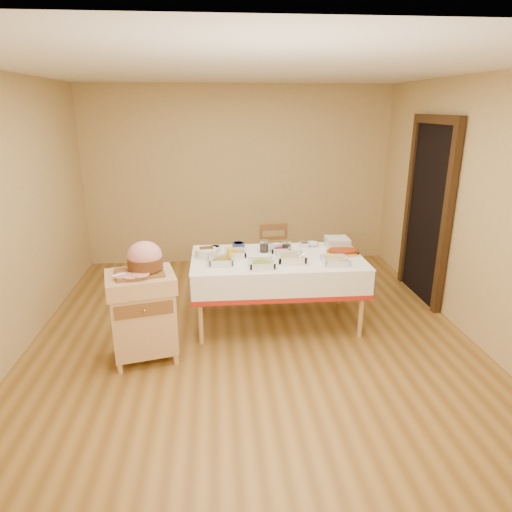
% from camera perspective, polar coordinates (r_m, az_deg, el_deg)
% --- Properties ---
extents(room_shell, '(5.00, 5.00, 5.00)m').
position_cam_1_polar(room_shell, '(4.40, -0.60, 5.22)').
color(room_shell, olive).
rests_on(room_shell, ground).
extents(doorway, '(0.09, 1.10, 2.20)m').
position_cam_1_polar(doorway, '(5.88, 20.71, 5.49)').
color(doorway, black).
rests_on(doorway, ground).
extents(dining_table, '(1.82, 1.02, 0.76)m').
position_cam_1_polar(dining_table, '(4.92, 2.64, -1.92)').
color(dining_table, tan).
rests_on(dining_table, ground).
extents(butcher_cart, '(0.70, 0.63, 0.85)m').
position_cam_1_polar(butcher_cart, '(4.37, -13.98, -6.75)').
color(butcher_cart, tan).
rests_on(butcher_cart, ground).
extents(dining_chair, '(0.43, 0.42, 0.86)m').
position_cam_1_polar(dining_chair, '(5.82, 2.49, -0.27)').
color(dining_chair, brown).
rests_on(dining_chair, ground).
extents(ham_on_board, '(0.44, 0.42, 0.29)m').
position_cam_1_polar(ham_on_board, '(4.22, -13.81, -0.44)').
color(ham_on_board, brown).
rests_on(ham_on_board, butcher_cart).
extents(serving_dish_a, '(0.24, 0.24, 0.11)m').
position_cam_1_polar(serving_dish_a, '(4.65, -4.39, -0.62)').
color(serving_dish_a, silver).
rests_on(serving_dish_a, dining_table).
extents(serving_dish_b, '(0.25, 0.25, 0.10)m').
position_cam_1_polar(serving_dish_b, '(4.55, 0.72, -0.98)').
color(serving_dish_b, silver).
rests_on(serving_dish_b, dining_table).
extents(serving_dish_c, '(0.28, 0.28, 0.11)m').
position_cam_1_polar(serving_dish_c, '(4.73, 4.38, -0.24)').
color(serving_dish_c, silver).
rests_on(serving_dish_c, dining_table).
extents(serving_dish_d, '(0.25, 0.25, 0.10)m').
position_cam_1_polar(serving_dish_d, '(4.72, 9.87, -0.59)').
color(serving_dish_d, silver).
rests_on(serving_dish_d, dining_table).
extents(serving_dish_e, '(0.23, 0.22, 0.11)m').
position_cam_1_polar(serving_dish_e, '(4.87, -2.59, 0.31)').
color(serving_dish_e, silver).
rests_on(serving_dish_e, dining_table).
extents(serving_dish_f, '(0.21, 0.20, 0.10)m').
position_cam_1_polar(serving_dish_f, '(5.02, 3.02, 0.82)').
color(serving_dish_f, silver).
rests_on(serving_dish_f, dining_table).
extents(small_bowl_left, '(0.13, 0.13, 0.06)m').
position_cam_1_polar(small_bowl_left, '(5.06, -5.15, 0.95)').
color(small_bowl_left, silver).
rests_on(small_bowl_left, dining_table).
extents(small_bowl_mid, '(0.14, 0.14, 0.06)m').
position_cam_1_polar(small_bowl_mid, '(5.18, -2.21, 1.40)').
color(small_bowl_mid, navy).
rests_on(small_bowl_mid, dining_table).
extents(small_bowl_right, '(0.12, 0.12, 0.06)m').
position_cam_1_polar(small_bowl_right, '(5.22, 6.07, 1.43)').
color(small_bowl_right, silver).
rests_on(small_bowl_right, dining_table).
extents(bowl_white_imported, '(0.19, 0.19, 0.04)m').
position_cam_1_polar(bowl_white_imported, '(5.18, 2.54, 1.25)').
color(bowl_white_imported, silver).
rests_on(bowl_white_imported, dining_table).
extents(bowl_small_imported, '(0.18, 0.18, 0.04)m').
position_cam_1_polar(bowl_small_imported, '(5.28, 7.05, 1.48)').
color(bowl_small_imported, silver).
rests_on(bowl_small_imported, dining_table).
extents(preserve_jar_left, '(0.10, 0.10, 0.13)m').
position_cam_1_polar(preserve_jar_left, '(5.02, 1.02, 1.17)').
color(preserve_jar_left, silver).
rests_on(preserve_jar_left, dining_table).
extents(preserve_jar_right, '(0.10, 0.10, 0.13)m').
position_cam_1_polar(preserve_jar_right, '(5.03, 3.84, 1.16)').
color(preserve_jar_right, silver).
rests_on(preserve_jar_right, dining_table).
extents(mustard_bottle, '(0.06, 0.06, 0.18)m').
position_cam_1_polar(mustard_bottle, '(4.69, -3.28, 0.18)').
color(mustard_bottle, gold).
rests_on(mustard_bottle, dining_table).
extents(bread_basket, '(0.24, 0.24, 0.11)m').
position_cam_1_polar(bread_basket, '(4.88, -6.19, 0.41)').
color(bread_basket, silver).
rests_on(bread_basket, dining_table).
extents(plate_stack, '(0.25, 0.25, 0.12)m').
position_cam_1_polar(plate_stack, '(5.23, 10.12, 1.63)').
color(plate_stack, silver).
rests_on(plate_stack, dining_table).
extents(brass_platter, '(0.37, 0.26, 0.05)m').
position_cam_1_polar(brass_platter, '(5.05, 10.78, 0.51)').
color(brass_platter, gold).
rests_on(brass_platter, dining_table).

